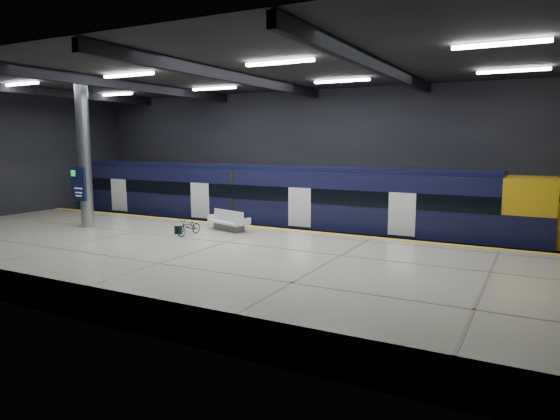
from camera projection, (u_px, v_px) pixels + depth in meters
The scene contains 10 objects.
ground at pixel (239, 263), 21.38m from camera, with size 30.00×30.00×0.00m, color black.
room_shell at pixel (238, 128), 20.60m from camera, with size 30.10×16.10×8.05m.
platform at pixel (204, 263), 19.12m from camera, with size 30.00×11.00×1.10m, color beige.
safety_strip at pixel (270, 228), 23.64m from camera, with size 30.00×0.40×0.01m, color gold.
rails at pixel (296, 239), 26.18m from camera, with size 30.00×1.52×0.16m.
train at pixel (291, 202), 26.06m from camera, with size 29.40×2.84×3.79m.
bench at pixel (229, 223), 22.97m from camera, with size 2.29×1.48×0.94m.
bicycle at pixel (189, 227), 21.87m from camera, with size 0.49×1.40×0.73m, color #99999E.
pannier_bag at pixel (178, 230), 22.17m from camera, with size 0.30×0.18×0.35m, color black.
info_column at pixel (84, 157), 23.58m from camera, with size 0.90×0.78×6.90m.
Camera 1 is at (11.31, -17.62, 5.19)m, focal length 32.00 mm.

